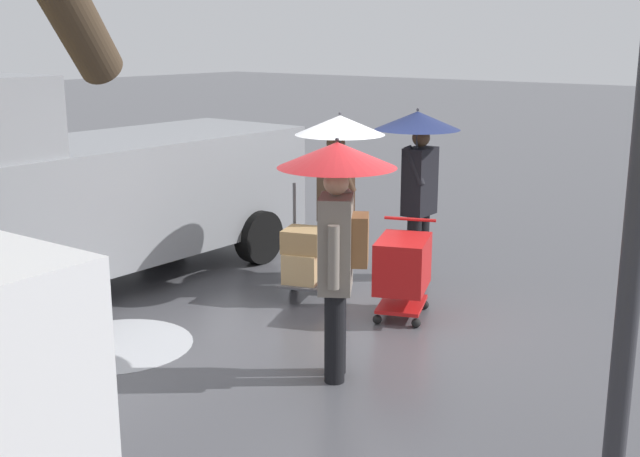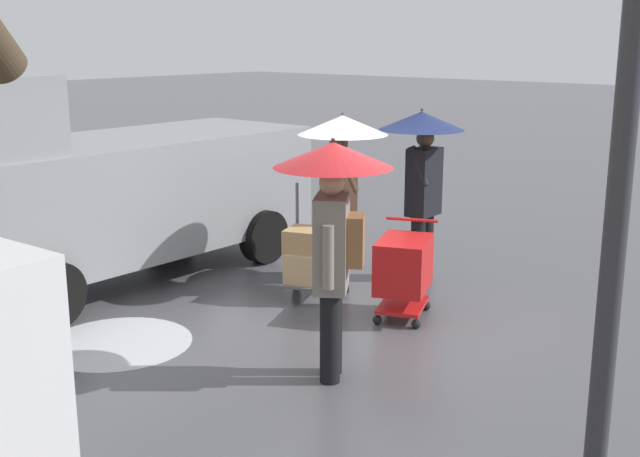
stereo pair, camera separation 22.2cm
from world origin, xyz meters
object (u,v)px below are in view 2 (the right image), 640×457
(street_lamp, at_px, (621,166))
(pedestrian_black_side, at_px, (341,161))
(pedestrian_pink_side, at_px, (333,205))
(cargo_van_parked_right, at_px, (99,188))
(pedestrian_white_side, at_px, (422,155))
(hand_dolly_boxes, at_px, (307,257))
(shopping_cart_vendor, at_px, (404,267))

(street_lamp, bearing_deg, pedestrian_black_side, -37.38)
(pedestrian_pink_side, height_order, pedestrian_black_side, same)
(cargo_van_parked_right, bearing_deg, pedestrian_white_side, -139.82)
(pedestrian_white_side, bearing_deg, street_lamp, 131.79)
(hand_dolly_boxes, bearing_deg, pedestrian_black_side, -103.16)
(hand_dolly_boxes, height_order, pedestrian_white_side, pedestrian_white_side)
(shopping_cart_vendor, bearing_deg, street_lamp, 136.96)
(hand_dolly_boxes, bearing_deg, shopping_cart_vendor, -170.90)
(pedestrian_white_side, bearing_deg, shopping_cart_vendor, 115.67)
(hand_dolly_boxes, distance_m, pedestrian_black_side, 1.19)
(shopping_cart_vendor, bearing_deg, pedestrian_black_side, -14.65)
(cargo_van_parked_right, xyz_separation_m, pedestrian_white_side, (-3.02, -2.55, 0.41))
(pedestrian_white_side, relative_size, street_lamp, 0.56)
(cargo_van_parked_right, xyz_separation_m, pedestrian_pink_side, (-4.01, 0.42, 0.39))
(street_lamp, bearing_deg, cargo_van_parked_right, -14.41)
(cargo_van_parked_right, height_order, pedestrian_pink_side, cargo_van_parked_right)
(pedestrian_black_side, bearing_deg, pedestrian_pink_side, 126.70)
(shopping_cart_vendor, xyz_separation_m, hand_dolly_boxes, (1.21, 0.19, -0.06))
(cargo_van_parked_right, xyz_separation_m, pedestrian_black_side, (-2.55, -1.54, 0.41))
(pedestrian_pink_side, height_order, street_lamp, street_lamp)
(cargo_van_parked_right, bearing_deg, pedestrian_black_side, -148.84)
(cargo_van_parked_right, relative_size, pedestrian_white_side, 2.49)
(hand_dolly_boxes, height_order, street_lamp, street_lamp)
(shopping_cart_vendor, bearing_deg, pedestrian_pink_side, 102.30)
(shopping_cart_vendor, height_order, pedestrian_black_side, pedestrian_black_side)
(hand_dolly_boxes, height_order, pedestrian_black_side, pedestrian_black_side)
(street_lamp, bearing_deg, pedestrian_pink_side, -25.21)
(shopping_cart_vendor, bearing_deg, hand_dolly_boxes, 9.10)
(cargo_van_parked_right, height_order, shopping_cart_vendor, cargo_van_parked_right)
(pedestrian_white_side, bearing_deg, cargo_van_parked_right, 40.18)
(shopping_cart_vendor, height_order, street_lamp, street_lamp)
(shopping_cart_vendor, xyz_separation_m, pedestrian_pink_side, (-0.36, 1.67, 1.00))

